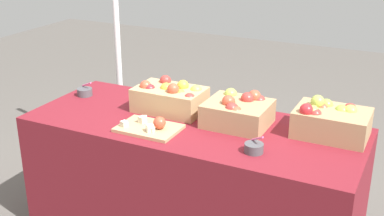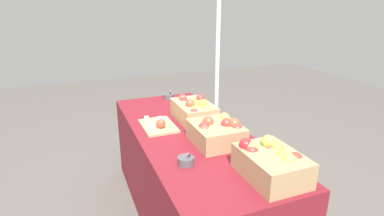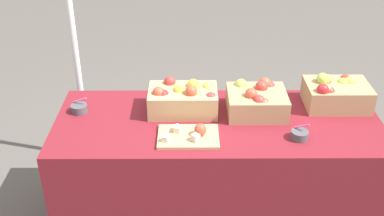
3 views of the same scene
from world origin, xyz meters
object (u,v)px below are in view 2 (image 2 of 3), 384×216
(apple_crate_middle, at_px, (216,132))
(sample_bowl_near, at_px, (169,96))
(apple_crate_left, at_px, (271,163))
(cutting_board_front, at_px, (158,125))
(tent_pole, at_px, (217,65))
(apple_crate_right, at_px, (194,111))
(sample_bowl_mid, at_px, (186,161))

(apple_crate_middle, bearing_deg, sample_bowl_near, 179.65)
(apple_crate_left, bearing_deg, sample_bowl_near, -177.20)
(cutting_board_front, distance_m, tent_pole, 1.20)
(apple_crate_right, bearing_deg, sample_bowl_near, -179.15)
(apple_crate_left, relative_size, tent_pole, 0.19)
(apple_crate_middle, relative_size, cutting_board_front, 1.04)
(sample_bowl_mid, bearing_deg, apple_crate_right, 154.28)
(sample_bowl_mid, bearing_deg, cutting_board_front, 179.35)
(sample_bowl_mid, bearing_deg, tent_pole, 147.71)
(apple_crate_right, xyz_separation_m, sample_bowl_mid, (0.64, -0.31, -0.06))
(apple_crate_left, xyz_separation_m, apple_crate_middle, (-0.49, -0.08, -0.01))
(cutting_board_front, bearing_deg, tent_pole, 132.24)
(sample_bowl_near, height_order, sample_bowl_mid, sample_bowl_mid)
(apple_crate_right, distance_m, cutting_board_front, 0.31)
(sample_bowl_near, relative_size, tent_pole, 0.05)
(sample_bowl_near, xyz_separation_m, sample_bowl_mid, (1.26, -0.30, -0.00))
(sample_bowl_mid, distance_m, tent_pole, 1.66)
(apple_crate_left, relative_size, sample_bowl_mid, 3.90)
(apple_crate_left, xyz_separation_m, sample_bowl_mid, (-0.29, -0.37, -0.06))
(apple_crate_left, bearing_deg, sample_bowl_mid, -127.91)
(tent_pole, bearing_deg, apple_crate_middle, -26.25)
(apple_crate_middle, distance_m, apple_crate_right, 0.44)
(apple_crate_middle, relative_size, apple_crate_right, 0.85)
(cutting_board_front, height_order, tent_pole, tent_pole)
(apple_crate_left, bearing_deg, tent_pole, 163.26)
(sample_bowl_near, bearing_deg, sample_bowl_mid, -13.27)
(sample_bowl_mid, bearing_deg, apple_crate_left, 52.09)
(sample_bowl_near, bearing_deg, tent_pole, 102.60)
(apple_crate_left, distance_m, apple_crate_right, 0.93)
(sample_bowl_mid, bearing_deg, sample_bowl_near, 166.73)
(apple_crate_middle, xyz_separation_m, apple_crate_right, (-0.44, 0.02, 0.00))
(apple_crate_middle, height_order, sample_bowl_mid, apple_crate_middle)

